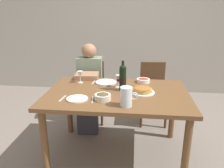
# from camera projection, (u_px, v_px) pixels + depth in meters

# --- Properties ---
(ground_plane) EXTENTS (8.00, 8.00, 0.00)m
(ground_plane) POSITION_uv_depth(u_px,v_px,m) (117.00, 153.00, 2.62)
(ground_plane) COLOR slate
(back_wall) EXTENTS (8.00, 0.10, 2.80)m
(back_wall) POSITION_uv_depth(u_px,v_px,m) (127.00, 20.00, 4.26)
(back_wall) COLOR #B2ADA3
(back_wall) RESTS_ON ground
(dining_table) EXTENTS (1.50, 1.00, 0.76)m
(dining_table) POSITION_uv_depth(u_px,v_px,m) (117.00, 100.00, 2.40)
(dining_table) COLOR brown
(dining_table) RESTS_ON ground
(wine_bottle) EXTENTS (0.08, 0.08, 0.33)m
(wine_bottle) POSITION_uv_depth(u_px,v_px,m) (123.00, 78.00, 2.39)
(wine_bottle) COLOR black
(wine_bottle) RESTS_ON dining_table
(water_pitcher) EXTENTS (0.16, 0.11, 0.18)m
(water_pitcher) POSITION_uv_depth(u_px,v_px,m) (126.00, 98.00, 2.01)
(water_pitcher) COLOR silver
(water_pitcher) RESTS_ON dining_table
(baked_tart) EXTENTS (0.26, 0.26, 0.06)m
(baked_tart) POSITION_uv_depth(u_px,v_px,m) (142.00, 90.00, 2.35)
(baked_tart) COLOR silver
(baked_tart) RESTS_ON dining_table
(salad_bowl) EXTENTS (0.16, 0.16, 0.05)m
(salad_bowl) POSITION_uv_depth(u_px,v_px,m) (143.00, 80.00, 2.68)
(salad_bowl) COLOR white
(salad_bowl) RESTS_ON dining_table
(olive_bowl) EXTENTS (0.16, 0.16, 0.07)m
(olive_bowl) POSITION_uv_depth(u_px,v_px,m) (103.00, 96.00, 2.17)
(olive_bowl) COLOR silver
(olive_bowl) RESTS_ON dining_table
(wine_glass_left_diner) EXTENTS (0.07, 0.07, 0.14)m
(wine_glass_left_diner) POSITION_uv_depth(u_px,v_px,m) (80.00, 75.00, 2.65)
(wine_glass_left_diner) COLOR silver
(wine_glass_left_diner) RESTS_ON dining_table
(wine_glass_right_diner) EXTENTS (0.07, 0.07, 0.14)m
(wine_glass_right_diner) POSITION_uv_depth(u_px,v_px,m) (118.00, 79.00, 2.49)
(wine_glass_right_diner) COLOR silver
(wine_glass_right_diner) RESTS_ON dining_table
(dinner_plate_left_setting) EXTENTS (0.21, 0.21, 0.01)m
(dinner_plate_left_setting) POSITION_uv_depth(u_px,v_px,m) (77.00, 99.00, 2.18)
(dinner_plate_left_setting) COLOR silver
(dinner_plate_left_setting) RESTS_ON dining_table
(dinner_plate_right_setting) EXTENTS (0.25, 0.25, 0.01)m
(dinner_plate_right_setting) POSITION_uv_depth(u_px,v_px,m) (106.00, 82.00, 2.68)
(dinner_plate_right_setting) COLOR silver
(dinner_plate_right_setting) RESTS_ON dining_table
(fork_left_setting) EXTENTS (0.03, 0.16, 0.00)m
(fork_left_setting) POSITION_uv_depth(u_px,v_px,m) (62.00, 98.00, 2.20)
(fork_left_setting) COLOR silver
(fork_left_setting) RESTS_ON dining_table
(knife_left_setting) EXTENTS (0.04, 0.18, 0.00)m
(knife_left_setting) POSITION_uv_depth(u_px,v_px,m) (92.00, 100.00, 2.17)
(knife_left_setting) COLOR silver
(knife_left_setting) RESTS_ON dining_table
(knife_right_setting) EXTENTS (0.03, 0.18, 0.00)m
(knife_right_setting) POSITION_uv_depth(u_px,v_px,m) (118.00, 83.00, 2.66)
(knife_right_setting) COLOR silver
(knife_right_setting) RESTS_ON dining_table
(spoon_right_setting) EXTENTS (0.03, 0.16, 0.00)m
(spoon_right_setting) POSITION_uv_depth(u_px,v_px,m) (94.00, 82.00, 2.69)
(spoon_right_setting) COLOR silver
(spoon_right_setting) RESTS_ON dining_table
(chair_left) EXTENTS (0.43, 0.43, 0.87)m
(chair_left) POSITION_uv_depth(u_px,v_px,m) (91.00, 87.00, 3.32)
(chair_left) COLOR brown
(chair_left) RESTS_ON ground
(diner_left) EXTENTS (0.36, 0.52, 1.16)m
(diner_left) POSITION_uv_depth(u_px,v_px,m) (89.00, 85.00, 3.06)
(diner_left) COLOR gray
(diner_left) RESTS_ON ground
(chair_right) EXTENTS (0.42, 0.42, 0.87)m
(chair_right) POSITION_uv_depth(u_px,v_px,m) (153.00, 89.00, 3.26)
(chair_right) COLOR brown
(chair_right) RESTS_ON ground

